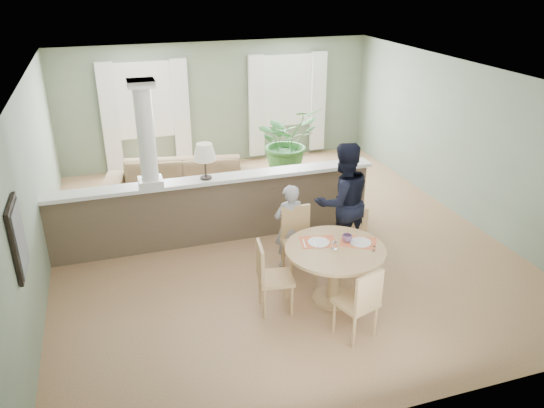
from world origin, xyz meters
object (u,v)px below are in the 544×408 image
object	(u,v)px
chair_side	(270,275)
chair_far_boy	(298,238)
houseplant	(287,141)
child_person	(289,226)
chair_far_man	(355,236)
chair_near	(361,301)
dining_table	(335,259)
sofa	(183,186)
man_person	(342,202)

from	to	relation	value
chair_side	chair_far_boy	bearing A→B (deg)	-32.82
houseplant	chair_side	bearing A→B (deg)	-111.67
child_person	chair_side	bearing A→B (deg)	51.68
chair_far_man	chair_near	size ratio (longest dim) A/B	0.91
dining_table	chair_side	size ratio (longest dim) A/B	1.36
chair_far_boy	chair_near	size ratio (longest dim) A/B	1.05
dining_table	houseplant	bearing A→B (deg)	78.36
houseplant	chair_far_boy	world-z (taller)	houseplant
dining_table	child_person	xyz separation A→B (m)	(-0.27, 1.04, 0.02)
houseplant	dining_table	distance (m)	4.83
sofa	houseplant	distance (m)	2.66
houseplant	chair_far_boy	size ratio (longest dim) A/B	1.47
sofa	chair_side	distance (m)	3.68
chair_far_boy	chair_side	world-z (taller)	chair_far_boy
chair_near	chair_side	size ratio (longest dim) A/B	0.99
chair_far_man	man_person	bearing A→B (deg)	124.35
child_person	man_person	bearing A→B (deg)	174.72
dining_table	child_person	world-z (taller)	child_person
chair_near	chair_far_man	bearing A→B (deg)	-131.56
chair_near	man_person	xyz separation A→B (m)	(0.62, 1.91, 0.39)
sofa	chair_near	distance (m)	4.73
chair_near	child_person	bearing A→B (deg)	-100.44
houseplant	chair_far_boy	xyz separation A→B (m)	(-1.18, -3.89, -0.19)
dining_table	chair_far_man	bearing A→B (deg)	48.22
dining_table	man_person	xyz separation A→B (m)	(0.58, 1.06, 0.29)
sofa	chair_far_man	distance (m)	3.60
chair_far_boy	man_person	distance (m)	0.90
chair_side	man_person	distance (m)	1.84
child_person	chair_far_boy	bearing A→B (deg)	101.54
houseplant	chair_far_man	xyz separation A→B (m)	(-0.30, -3.97, -0.26)
sofa	houseplant	bearing A→B (deg)	35.15
houseplant	child_person	distance (m)	3.90
man_person	houseplant	bearing A→B (deg)	-100.63
chair_far_boy	chair_far_man	world-z (taller)	chair_far_boy
houseplant	man_person	distance (m)	3.69
chair_far_boy	chair_far_man	bearing A→B (deg)	-4.12
chair_far_boy	chair_far_man	distance (m)	0.89
chair_far_boy	child_person	world-z (taller)	child_person
houseplant	chair_far_man	world-z (taller)	houseplant
chair_near	man_person	world-z (taller)	man_person
chair_far_boy	houseplant	bearing A→B (deg)	74.52
chair_far_boy	child_person	bearing A→B (deg)	109.71
chair_far_man	child_person	size ratio (longest dim) A/B	0.67
chair_side	man_person	world-z (taller)	man_person
dining_table	man_person	bearing A→B (deg)	61.42
sofa	man_person	world-z (taller)	man_person
chair_far_man	child_person	distance (m)	1.01
chair_far_boy	man_person	xyz separation A→B (m)	(0.79, 0.22, 0.37)
chair_far_man	chair_side	size ratio (longest dim) A/B	0.91
chair_near	child_person	xyz separation A→B (m)	(-0.23, 1.89, 0.12)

